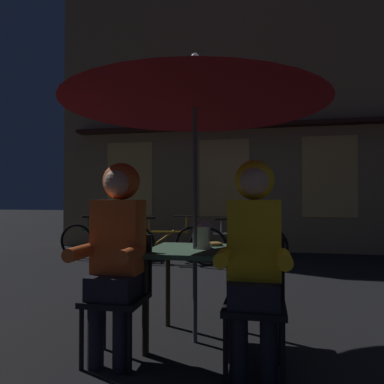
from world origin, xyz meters
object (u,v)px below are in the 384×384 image
(cafe_table, at_px, (195,261))
(book, at_px, (209,244))
(person_left_hooded, at_px, (117,240))
(bicycle_third, at_px, (238,246))
(bicycle_nearest, at_px, (102,241))
(potted_plant, at_px, (126,229))
(bicycle_second, at_px, (165,243))
(person_right_hooded, at_px, (254,243))
(lantern, at_px, (204,233))
(chair_right, at_px, (255,296))
(chair_left, at_px, (120,288))
(patio_umbrella, at_px, (195,84))

(cafe_table, bearing_deg, book, 70.15)
(cafe_table, bearing_deg, person_left_hooded, -138.43)
(bicycle_third, bearing_deg, bicycle_nearest, 174.66)
(bicycle_third, xyz_separation_m, potted_plant, (-2.26, 0.66, 0.20))
(person_left_hooded, bearing_deg, bicycle_second, 100.99)
(cafe_table, distance_m, book, 0.26)
(person_right_hooded, bearing_deg, potted_plant, 121.30)
(lantern, xyz_separation_m, person_left_hooded, (-0.55, -0.45, -0.01))
(person_left_hooded, bearing_deg, bicycle_third, 81.29)
(chair_right, height_order, person_right_hooded, person_right_hooded)
(lantern, distance_m, book, 0.23)
(chair_right, distance_m, bicycle_second, 4.14)
(bicycle_nearest, relative_size, book, 8.40)
(bicycle_third, bearing_deg, cafe_table, -91.54)
(chair_left, distance_m, book, 0.85)
(cafe_table, relative_size, bicycle_second, 0.44)
(chair_right, bearing_deg, bicycle_third, 96.12)
(lantern, bearing_deg, bicycle_second, 110.90)
(chair_right, xyz_separation_m, person_right_hooded, (0.00, -0.06, 0.36))
(person_right_hooded, xyz_separation_m, bicycle_nearest, (-2.97, 3.95, -0.50))
(bicycle_third, relative_size, book, 8.35)
(lantern, bearing_deg, patio_umbrella, -164.15)
(patio_umbrella, height_order, person_left_hooded, patio_umbrella)
(bicycle_nearest, height_order, book, bicycle_nearest)
(person_left_hooded, distance_m, book, 0.86)
(potted_plant, bearing_deg, person_left_hooded, -68.79)
(lantern, bearing_deg, chair_right, -43.38)
(patio_umbrella, relative_size, potted_plant, 2.51)
(chair_left, distance_m, bicycle_nearest, 4.38)
(bicycle_third, bearing_deg, bicycle_second, 174.69)
(bicycle_nearest, bearing_deg, cafe_table, -54.78)
(chair_left, bearing_deg, bicycle_nearest, 117.28)
(patio_umbrella, distance_m, bicycle_second, 4.00)
(bicycle_nearest, height_order, bicycle_second, same)
(lantern, distance_m, bicycle_second, 3.66)
(chair_right, bearing_deg, patio_umbrella, 142.45)
(patio_umbrella, bearing_deg, person_left_hooded, -138.43)
(lantern, distance_m, chair_left, 0.77)
(chair_right, bearing_deg, chair_left, 180.00)
(chair_left, bearing_deg, bicycle_second, 101.15)
(person_right_hooded, bearing_deg, bicycle_third, 96.03)
(chair_right, bearing_deg, lantern, 136.62)
(lantern, height_order, person_left_hooded, person_left_hooded)
(bicycle_second, bearing_deg, bicycle_nearest, 174.63)
(bicycle_second, relative_size, bicycle_third, 1.00)
(chair_left, xyz_separation_m, potted_plant, (-1.69, 4.31, 0.05))
(lantern, relative_size, chair_right, 0.27)
(chair_right, xyz_separation_m, person_left_hooded, (-0.96, -0.06, 0.36))
(person_left_hooded, bearing_deg, book, 49.01)
(person_left_hooded, xyz_separation_m, bicycle_third, (0.57, 3.71, -0.50))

